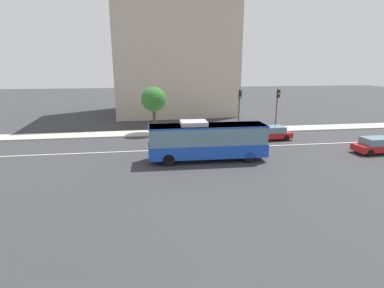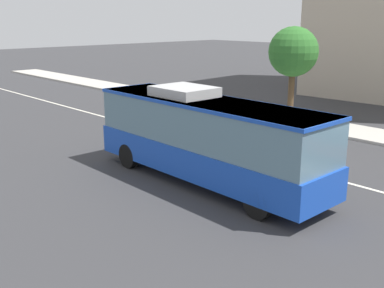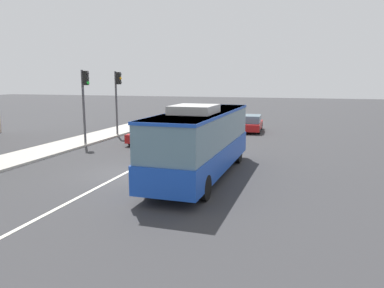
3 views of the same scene
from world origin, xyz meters
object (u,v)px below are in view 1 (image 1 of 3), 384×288
(sedan_red, at_px, (271,133))
(transit_bus, at_px, (207,140))
(traffic_light_mid_block, at_px, (240,103))
(traffic_light_near_corner, at_px, (277,103))
(sedan_red_ahead, at_px, (377,145))
(street_tree_kerbside_left, at_px, (154,100))

(sedan_red, bearing_deg, transit_bus, 35.36)
(traffic_light_mid_block, bearing_deg, transit_bus, -28.55)
(traffic_light_near_corner, bearing_deg, transit_bus, -46.53)
(traffic_light_near_corner, bearing_deg, sedan_red_ahead, 29.58)
(traffic_light_near_corner, xyz_separation_m, street_tree_kerbside_left, (-14.61, 1.40, 0.45))
(traffic_light_mid_block, height_order, street_tree_kerbside_left, street_tree_kerbside_left)
(transit_bus, height_order, traffic_light_mid_block, traffic_light_mid_block)
(traffic_light_mid_block, distance_m, street_tree_kerbside_left, 10.04)
(traffic_light_mid_block, bearing_deg, street_tree_kerbside_left, -96.35)
(sedan_red_ahead, distance_m, traffic_light_near_corner, 11.84)
(sedan_red, bearing_deg, traffic_light_mid_block, -56.27)
(sedan_red_ahead, xyz_separation_m, street_tree_kerbside_left, (-20.28, 11.40, 3.29))
(traffic_light_near_corner, distance_m, street_tree_kerbside_left, 14.68)
(traffic_light_near_corner, relative_size, traffic_light_mid_block, 1.00)
(transit_bus, xyz_separation_m, sedan_red_ahead, (16.12, -0.10, -1.09))
(transit_bus, xyz_separation_m, sedan_red, (8.34, 6.28, -1.09))
(transit_bus, bearing_deg, traffic_light_near_corner, 44.40)
(traffic_light_near_corner, bearing_deg, street_tree_kerbside_left, -95.48)
(sedan_red_ahead, bearing_deg, sedan_red, 137.97)
(sedan_red, relative_size, street_tree_kerbside_left, 0.83)
(traffic_light_near_corner, bearing_deg, traffic_light_mid_block, -90.00)
(sedan_red, relative_size, traffic_light_mid_block, 0.87)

